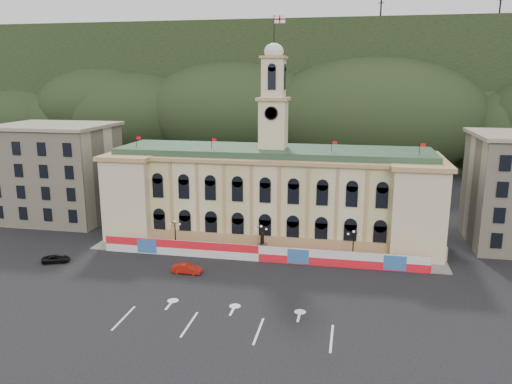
% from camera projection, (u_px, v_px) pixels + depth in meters
% --- Properties ---
extents(ground, '(260.00, 260.00, 0.00)m').
position_uv_depth(ground, '(236.00, 304.00, 61.52)').
color(ground, black).
rests_on(ground, ground).
extents(lane_markings, '(26.00, 10.00, 0.02)m').
position_uv_depth(lane_markings, '(226.00, 323.00, 56.74)').
color(lane_markings, white).
rests_on(lane_markings, ground).
extents(hill_ridge, '(230.00, 80.00, 64.00)m').
position_uv_depth(hill_ridge, '(316.00, 100.00, 173.74)').
color(hill_ridge, black).
rests_on(hill_ridge, ground).
extents(city_hall, '(56.20, 17.60, 37.10)m').
position_uv_depth(city_hall, '(272.00, 193.00, 86.17)').
color(city_hall, beige).
rests_on(city_hall, ground).
extents(side_building_left, '(21.00, 17.00, 18.60)m').
position_uv_depth(side_building_left, '(58.00, 172.00, 97.08)').
color(side_building_left, '#C3B396').
rests_on(side_building_left, ground).
extents(hoarding_fence, '(50.00, 0.44, 2.50)m').
position_uv_depth(hoarding_fence, '(259.00, 253.00, 75.63)').
color(hoarding_fence, red).
rests_on(hoarding_fence, ground).
extents(pavement, '(56.00, 5.50, 0.16)m').
position_uv_depth(pavement, '(262.00, 255.00, 78.47)').
color(pavement, slate).
rests_on(pavement, ground).
extents(statue, '(1.40, 1.40, 3.72)m').
position_uv_depth(statue, '(262.00, 247.00, 78.46)').
color(statue, '#595651').
rests_on(statue, ground).
extents(lamp_left, '(1.96, 0.44, 5.15)m').
position_uv_depth(lamp_left, '(175.00, 233.00, 79.72)').
color(lamp_left, black).
rests_on(lamp_left, ground).
extents(lamp_center, '(1.96, 0.44, 5.15)m').
position_uv_depth(lamp_center, '(261.00, 238.00, 77.08)').
color(lamp_center, black).
rests_on(lamp_center, ground).
extents(lamp_right, '(1.96, 0.44, 5.15)m').
position_uv_depth(lamp_right, '(353.00, 244.00, 74.45)').
color(lamp_right, black).
rests_on(lamp_right, ground).
extents(red_sedan, '(1.61, 4.34, 1.42)m').
position_uv_depth(red_sedan, '(187.00, 268.00, 71.14)').
color(red_sedan, '#9D150B').
rests_on(red_sedan, ground).
extents(black_suv, '(4.75, 5.37, 1.12)m').
position_uv_depth(black_suv, '(56.00, 259.00, 75.27)').
color(black_suv, black).
rests_on(black_suv, ground).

